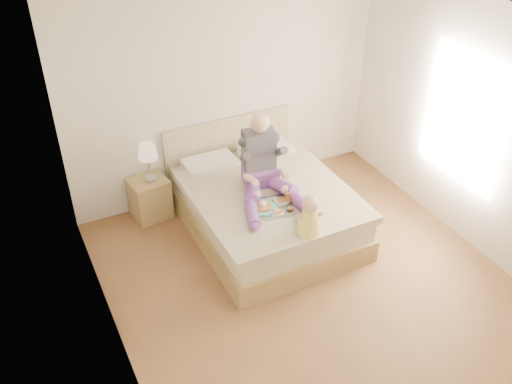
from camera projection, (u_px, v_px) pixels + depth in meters
name	position (u px, v px, depth m)	size (l,w,h in m)	color
room	(325.00, 159.00, 5.24)	(4.02, 4.22, 2.71)	brown
bed	(263.00, 205.00, 6.68)	(1.70, 2.18, 1.00)	olive
nightstand	(150.00, 199.00, 6.88)	(0.48, 0.44, 0.52)	olive
lamp	(148.00, 153.00, 6.54)	(0.23, 0.23, 0.48)	#ADAFB4
adult	(264.00, 169.00, 6.30)	(0.75, 1.12, 0.89)	#703A92
tray	(272.00, 205.00, 6.12)	(0.56, 0.48, 0.14)	#ADAFB4
baby	(309.00, 217.00, 5.70)	(0.29, 0.39, 0.43)	#FFEF50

